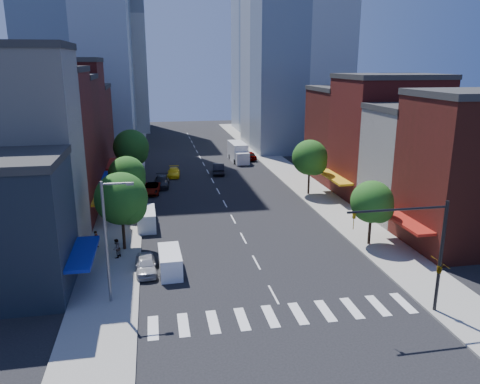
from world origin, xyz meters
The scene contains 33 objects.
ground centered at (0.00, 0.00, 0.00)m, with size 220.00×220.00×0.00m, color black.
sidewalk_left centered at (-12.50, 40.00, 0.07)m, with size 5.00×120.00×0.15m, color gray.
sidewalk_right centered at (12.50, 40.00, 0.07)m, with size 5.00×120.00×0.15m, color gray.
crosswalk centered at (0.00, -3.00, 0.01)m, with size 19.00×3.00×0.01m, color silver.
bldg_left_1 centered at (-21.00, 12.00, 9.00)m, with size 12.00×8.00×18.00m, color #BBB7AD.
bldg_left_2 centered at (-21.00, 20.50, 8.00)m, with size 12.00×9.00×16.00m, color maroon.
bldg_left_3 centered at (-21.00, 29.00, 7.50)m, with size 12.00×8.00×15.00m, color #541D15.
bldg_left_4 centered at (-21.00, 37.50, 8.50)m, with size 12.00×9.00×17.00m, color maroon.
bldg_left_5 centered at (-21.00, 47.00, 6.50)m, with size 12.00×10.00×13.00m, color #541D15.
bldg_right_0 centered at (21.00, 6.50, 7.00)m, with size 12.00×9.00×14.00m, color #541D15.
bldg_right_1 centered at (21.00, 15.00, 6.00)m, with size 12.00×8.00×12.00m, color #BBB7AD.
bldg_right_2 centered at (21.00, 24.00, 7.50)m, with size 12.00×10.00×15.00m, color maroon.
bldg_right_3 centered at (21.00, 34.00, 6.50)m, with size 12.00×10.00×13.00m, color #541D15.
tower_far_w centered at (-18.00, 95.00, 28.00)m, with size 18.00×18.00×56.00m, color #9EA5AD.
traffic_signal centered at (9.94, -4.50, 4.16)m, with size 7.24×2.24×8.00m.
streetlight centered at (-11.81, 1.00, 5.28)m, with size 2.25×0.25×9.00m.
tree_left_near centered at (-11.35, 10.92, 4.87)m, with size 4.80×4.80×7.30m.
tree_left_mid centered at (-11.35, 21.92, 4.53)m, with size 4.20×4.20×6.65m.
tree_left_far centered at (-11.35, 35.92, 5.20)m, with size 5.00×5.00×7.75m.
tree_right_near centered at (11.65, 7.92, 4.19)m, with size 4.00×4.00×6.20m.
tree_right_far centered at (11.65, 25.92, 4.86)m, with size 4.60×4.60×7.20m.
parked_car_front centered at (-9.50, 5.72, 0.71)m, with size 1.68×4.18×1.42m, color #A9AAAE.
parked_car_second centered at (-9.50, 18.47, 0.80)m, with size 1.70×4.87×1.61m, color black.
parked_car_third centered at (-8.93, 30.58, 0.68)m, with size 2.26×4.91×1.36m, color #999999.
parked_car_rear centered at (-7.50, 33.74, 0.74)m, with size 2.08×5.12×1.49m, color black.
cargo_van_near centered at (-7.50, 5.33, 0.93)m, with size 1.91×4.46×1.88m.
cargo_van_far centered at (-9.50, 16.80, 0.98)m, with size 2.01×4.71×1.99m.
taxi centered at (-5.53, 39.71, 0.65)m, with size 1.83×4.51×1.31m, color yellow.
traffic_car_oncoming centered at (1.50, 40.32, 0.82)m, with size 1.74×5.00×1.65m, color black.
traffic_car_far centered at (8.50, 50.24, 0.77)m, with size 1.82×4.53×1.54m, color #999999.
box_truck centered at (6.32, 49.30, 1.54)m, with size 2.71×8.16×3.26m.
pedestrian_near centered at (-14.06, 11.81, 0.96)m, with size 0.59×0.39×1.63m, color #999999.
pedestrian_far centered at (-12.07, 9.01, 1.02)m, with size 0.85×0.66×1.74m, color #999999.
Camera 1 is at (-8.38, -30.96, 16.93)m, focal length 35.00 mm.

